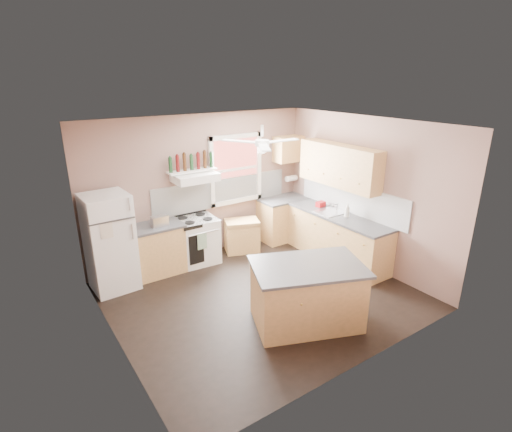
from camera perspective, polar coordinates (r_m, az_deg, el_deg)
floor at (r=6.55m, az=0.76°, el=-11.26°), size 4.50×4.50×0.00m
ceiling at (r=5.66m, az=0.89°, el=12.89°), size 4.50×4.50×0.00m
wall_back at (r=7.64m, az=-7.93°, el=4.18°), size 4.50×0.05×2.70m
wall_right at (r=7.45m, az=15.34°, el=3.25°), size 0.05×4.00×2.70m
wall_left at (r=5.11m, az=-20.65°, el=-4.93°), size 0.05×4.00×2.70m
backsplash_back at (r=7.85m, az=-4.80°, el=3.40°), size 2.90×0.03×0.55m
backsplash_right at (r=7.66m, az=13.35°, el=2.50°), size 0.03×2.60×0.55m
window_view at (r=7.89m, az=-2.97°, el=6.71°), size 1.00×0.02×1.20m
window_frame at (r=7.87m, az=-2.87°, el=6.67°), size 1.16×0.07×1.36m
refrigerator at (r=6.84m, az=-20.16°, el=-3.59°), size 0.71×0.70×1.62m
base_cabinet_left at (r=7.28m, az=-13.92°, el=-4.73°), size 0.90×0.60×0.86m
counter_left at (r=7.11m, az=-14.21°, el=-1.43°), size 0.92×0.62×0.04m
toaster at (r=7.02m, az=-13.61°, el=-0.70°), size 0.28×0.16×0.18m
stove at (r=7.54m, az=-8.51°, el=-3.47°), size 0.77×0.68×0.86m
range_hood at (r=7.24m, az=-8.68°, el=5.47°), size 0.78×0.50×0.14m
bottle_shelf at (r=7.32m, az=-9.14°, el=6.42°), size 0.90×0.26×0.03m
cart at (r=7.95m, az=-2.02°, el=-2.83°), size 0.76×0.64×0.65m
base_cabinet_corner at (r=8.55m, az=3.88°, el=-0.46°), size 1.00×0.60×0.86m
base_cabinet_right at (r=7.71m, az=11.47°, el=-3.14°), size 0.60×2.20×0.86m
counter_corner at (r=8.41m, az=3.95°, el=2.42°), size 1.02×0.62×0.04m
counter_right at (r=7.54m, az=11.64°, el=-0.00°), size 0.62×2.22×0.04m
sink at (r=7.67m, az=10.59°, el=0.52°), size 0.55×0.45×0.03m
faucet at (r=7.76m, az=11.48°, el=1.26°), size 0.03×0.03×0.14m
upper_cabinet_right at (r=7.53m, az=11.78°, el=7.09°), size 0.33×1.80×0.76m
upper_cabinet_corner at (r=8.38m, az=4.66°, el=9.53°), size 0.60×0.33×0.52m
paper_towel at (r=8.62m, az=5.04°, el=5.38°), size 0.26×0.12×0.12m
island at (r=5.76m, az=7.25°, el=-11.18°), size 1.67×1.38×0.86m
island_top at (r=5.54m, az=7.45°, el=-7.18°), size 1.78×1.49×0.04m
ceiling_fan_hub at (r=5.69m, az=0.88°, el=10.39°), size 0.20×0.20×0.08m
soap_bottle at (r=7.42m, az=12.89°, el=0.80°), size 0.11×0.11×0.26m
red_caddy at (r=7.94m, az=9.23°, el=1.70°), size 0.19×0.14×0.10m
wine_bottles at (r=7.29m, az=-9.19°, el=7.63°), size 0.86×0.06×0.31m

